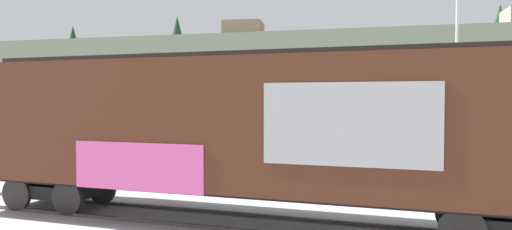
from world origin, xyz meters
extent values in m
plane|color=silver|center=(0.00, 0.00, 0.00)|extent=(260.00, 260.00, 0.00)
cube|color=#4C4742|center=(1.19, -0.72, 0.04)|extent=(59.86, 4.31, 0.08)
cube|color=#4C4742|center=(1.29, 0.72, 0.04)|extent=(59.86, 4.31, 0.08)
cube|color=#472316|center=(1.24, 0.00, 2.50)|extent=(15.88, 4.17, 3.00)
cube|color=#2D2823|center=(1.24, 0.00, 4.11)|extent=(14.90, 1.45, 0.24)
cube|color=#999999|center=(3.77, -1.74, 2.57)|extent=(3.45, 0.27, 1.65)
cube|color=#CC4C8C|center=(-0.97, -1.41, 1.52)|extent=(3.32, 0.26, 1.10)
cube|color=black|center=(1.24, 0.00, 0.90)|extent=(15.46, 2.77, 0.20)
cube|color=black|center=(-4.37, 0.40, 0.51)|extent=(2.19, 1.53, 0.36)
cylinder|color=black|center=(-5.27, -0.26, 0.46)|extent=(0.93, 0.18, 0.92)
cylinder|color=black|center=(-5.17, 1.17, 0.46)|extent=(0.93, 0.18, 0.92)
cylinder|color=black|center=(-3.58, -0.38, 0.46)|extent=(0.93, 0.18, 0.92)
cylinder|color=black|center=(-3.48, 1.05, 0.46)|extent=(0.93, 0.18, 0.92)
cube|color=black|center=(6.86, -0.40, 0.51)|extent=(2.19, 1.53, 0.36)
cylinder|color=black|center=(6.06, 0.38, 0.46)|extent=(0.93, 0.18, 0.92)
cylinder|color=silver|center=(7.55, 10.80, 4.67)|extent=(0.12, 0.12, 9.34)
cube|color=slate|center=(0.00, 62.82, 5.49)|extent=(142.43, 39.67, 10.98)
cube|color=#8C725B|center=(-13.61, 50.92, 12.24)|extent=(5.55, 5.10, 2.51)
cone|color=#193D23|center=(-43.49, 55.29, 12.90)|extent=(1.92, 1.92, 3.84)
cone|color=#193D23|center=(-23.44, 51.04, 12.86)|extent=(1.87, 1.87, 3.75)
cone|color=#193D23|center=(18.97, 54.38, 12.97)|extent=(1.99, 1.99, 3.99)
cube|color=black|center=(-1.17, 5.33, 0.71)|extent=(4.83, 2.09, 0.77)
cube|color=#2D333D|center=(-1.52, 5.31, 1.46)|extent=(2.26, 1.77, 0.73)
cylinder|color=black|center=(0.39, 6.29, 0.32)|extent=(0.65, 0.26, 0.64)
cylinder|color=black|center=(0.48, 4.55, 0.32)|extent=(0.65, 0.26, 0.64)
cylinder|color=black|center=(-2.83, 6.11, 0.32)|extent=(0.65, 0.26, 0.64)
cylinder|color=black|center=(-2.73, 4.37, 0.32)|extent=(0.65, 0.26, 0.64)
cube|color=#1E5933|center=(5.79, 6.02, 0.70)|extent=(4.27, 2.34, 0.76)
cube|color=#2D333D|center=(5.67, 6.03, 1.39)|extent=(1.94, 1.88, 0.62)
cylinder|color=black|center=(7.27, 6.74, 0.32)|extent=(0.66, 0.29, 0.64)
cylinder|color=black|center=(7.06, 4.97, 0.32)|extent=(0.66, 0.29, 0.64)
cylinder|color=black|center=(4.52, 7.07, 0.32)|extent=(0.66, 0.29, 0.64)
cylinder|color=black|center=(4.31, 5.30, 0.32)|extent=(0.66, 0.29, 0.64)
camera|label=1|loc=(4.34, -11.03, 3.07)|focal=33.08mm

